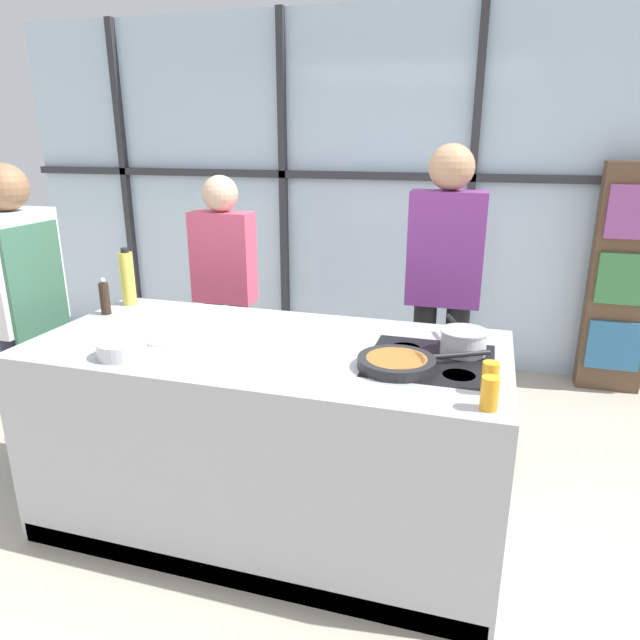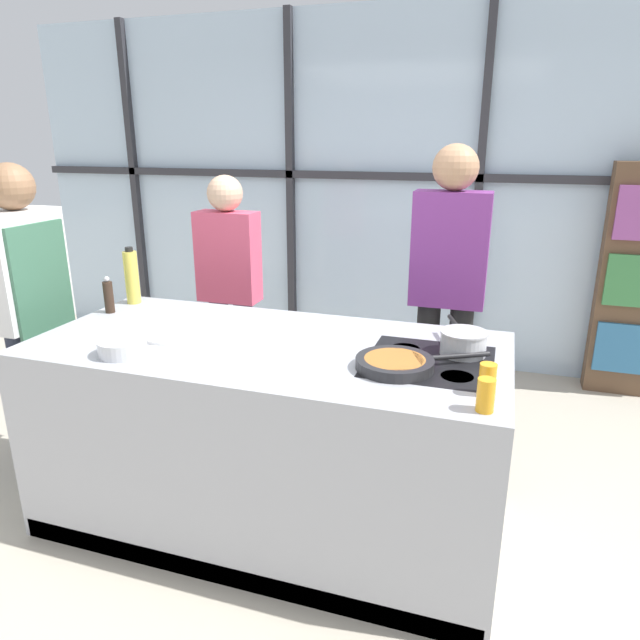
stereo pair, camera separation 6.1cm
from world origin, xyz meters
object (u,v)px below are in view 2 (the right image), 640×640
Objects in this scene: frying_pan at (396,363)px; saucepan at (463,342)px; chef at (30,304)px; juice_glass_near at (486,395)px; spectator_center_left at (448,281)px; pepper_grinder at (109,296)px; spectator_far_left at (229,283)px; juice_glass_far at (487,379)px; mixing_bowl at (122,346)px; white_plate at (170,335)px; oil_bottle at (132,277)px.

saucepan reaches higher than frying_pan.
juice_glass_near is at bearing 78.72° from chef.
pepper_grinder is at bearing 26.36° from spectator_center_left.
spectator_far_left is at bearing 142.33° from chef.
juice_glass_near is at bearing 139.87° from spectator_far_left.
juice_glass_far is at bearing 102.27° from spectator_center_left.
spectator_center_left reaches higher than juice_glass_near.
mixing_bowl is (-1.24, -1.34, -0.07)m from spectator_center_left.
white_plate is 0.79× the size of oil_bottle.
white_plate is (-1.09, 0.06, -0.02)m from frying_pan.
frying_pan is 1.09m from white_plate.
frying_pan is 1.63m from pepper_grinder.
oil_bottle reaches higher than juice_glass_far.
chef is at bearing 23.79° from spectator_center_left.
saucepan is at bearing 150.45° from spectator_far_left.
spectator_center_left is 1.83m from mixing_bowl.
saucepan is 1.47m from mixing_bowl.
white_plate is at bearing 102.05° from spectator_far_left.
chef is at bearing -146.20° from oil_bottle.
frying_pan is at bearing -17.29° from oil_bottle.
oil_bottle is (-1.84, 0.25, 0.09)m from saucepan.
frying_pan is at bearing -10.51° from pepper_grinder.
juice_glass_far is (1.96, -0.44, -0.03)m from pepper_grinder.
oil_bottle is (-0.28, -0.64, 0.16)m from spectator_far_left.
mixing_bowl is (0.16, -1.34, 0.05)m from spectator_far_left.
mixing_bowl is 1.73× the size of juice_glass_near.
white_plate is 0.27m from mixing_bowl.
spectator_far_left reaches higher than white_plate.
juice_glass_near reaches higher than frying_pan.
spectator_center_left reaches higher than frying_pan.
juice_glass_far is (1.68, -1.27, 0.07)m from spectator_far_left.
juice_glass_near is at bearing -77.61° from saucepan.
juice_glass_far is at bearing 2.64° from mixing_bowl.
spectator_far_left is 3.07× the size of frying_pan.
spectator_far_left is 13.55× the size of juice_glass_far.
mixing_bowl is at bearing -48.32° from pepper_grinder.
saucepan is at bearing 18.18° from mixing_bowl.
mixing_bowl is at bearing 177.34° from juice_glass_near.
chef is at bearing -178.74° from saucepan.
juice_glass_near is at bearing -37.96° from frying_pan.
frying_pan is at bearing 10.30° from mixing_bowl.
chef is at bearing 155.29° from mixing_bowl.
oil_bottle is at bearing 20.81° from spectator_center_left.
chef is 1.18m from spectator_far_left.
saucepan reaches higher than white_plate.
spectator_far_left is at bearing 96.99° from mixing_bowl.
spectator_center_left is at bearing 113.79° from chef.
frying_pan is 0.46m from juice_glass_near.
spectator_center_left is 3.44× the size of frying_pan.
juice_glass_far is at bearing -21.30° from frying_pan.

